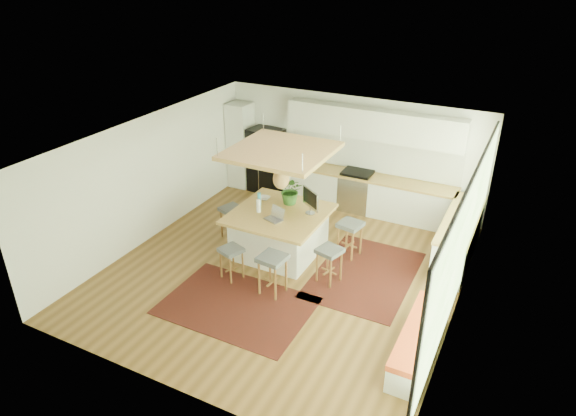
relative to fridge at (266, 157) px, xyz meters
The scene contains 33 objects.
floor 3.96m from the fridge, 55.39° to the right, with size 7.00×7.00×0.00m, color brown.
ceiling 4.24m from the fridge, 55.39° to the right, with size 7.00×7.00×0.00m, color white.
wall_back 2.25m from the fridge, ahead, with size 6.50×6.50×0.00m, color white.
wall_front 7.03m from the fridge, 71.85° to the right, with size 6.50×6.50×0.00m, color white.
wall_left 3.37m from the fridge, 108.56° to the right, with size 7.00×7.00×0.00m, color white.
wall_right 6.31m from the fridge, 30.23° to the right, with size 7.00×7.00×0.00m, color white.
window_wall 6.28m from the fridge, 30.37° to the right, with size 0.10×6.20×2.60m, color black, non-canonical shape.
pantry 0.79m from the fridge, behind, with size 0.55×0.60×2.25m, color white.
back_counter_base 2.78m from the fridge, ahead, with size 4.20×0.60×0.88m, color white.
back_counter_top 2.74m from the fridge, ahead, with size 4.24×0.64×0.05m, color #AE863D.
backsplash 2.79m from the fridge, ahead, with size 4.20×0.02×0.80m, color white.
upper_cabinets 3.00m from the fridge, ahead, with size 4.20×0.34×0.70m, color white.
range 2.52m from the fridge, ahead, with size 0.76×0.62×1.00m, color #A5A5AA, non-canonical shape.
right_counter_base 5.27m from the fridge, 12.86° to the right, with size 0.60×2.50×0.88m, color white.
right_counter_top 5.25m from the fridge, 12.86° to the right, with size 0.64×2.54×0.05m, color #AE863D.
window_bench 6.78m from the fridge, 40.38° to the right, with size 0.52×2.00×0.50m, color white, non-canonical shape.
ceiling_panel 3.53m from the fridge, 55.72° to the right, with size 1.86×1.86×0.80m, color #AE863D, non-canonical shape.
rug_near 5.09m from the fridge, 67.14° to the right, with size 2.60×1.80×0.01m, color black.
rug_right 4.60m from the fridge, 35.69° to the right, with size 1.80×2.60×0.01m, color black.
fridge is the anchor object (origin of this frame).
island 3.20m from the fridge, 56.03° to the right, with size 1.85×1.85×0.93m, color #AE863D, non-canonical shape.
stool_near_left 4.17m from the fridge, 70.24° to the right, with size 0.39×0.39×0.66m, color #474B4F, non-canonical shape.
stool_near_right 4.63m from the fridge, 59.57° to the right, with size 0.47×0.47×0.79m, color #474B4F, non-canonical shape.
stool_right_front 4.46m from the fridge, 45.43° to the right, with size 0.43×0.43×0.72m, color #474B4F, non-canonical shape.
stool_right_back 3.79m from the fridge, 33.79° to the right, with size 0.45×0.45×0.76m, color #474B4F, non-canonical shape.
stool_left_side 2.66m from the fridge, 77.93° to the right, with size 0.43×0.43×0.73m, color #474B4F, non-canonical shape.
laptop 3.48m from the fridge, 58.56° to the right, with size 0.35×0.37×0.26m, color #A5A5AA, non-canonical shape.
monitor 3.35m from the fridge, 45.37° to the right, with size 0.57×0.20×0.53m, color #A5A5AA, non-canonical shape.
microwave 0.98m from the fridge, ahead, with size 0.53×0.29×0.36m, color #A5A5AA.
island_plant 2.81m from the fridge, 50.15° to the right, with size 0.55×0.61×0.47m, color #1E4C19.
island_bowl 2.52m from the fridge, 61.67° to the right, with size 0.23×0.23×0.06m, color white.
island_bottle_0 2.81m from the fridge, 64.23° to the right, with size 0.07×0.07×0.19m, color #36B2DB.
island_bottle_1 3.10m from the fridge, 63.74° to the right, with size 0.07×0.07×0.19m, color white.
Camera 1 is at (3.90, -7.59, 5.64)m, focal length 31.77 mm.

